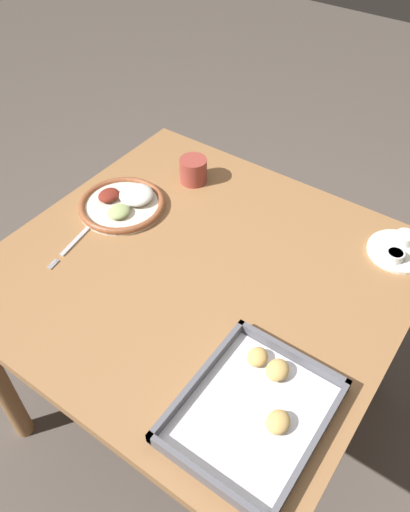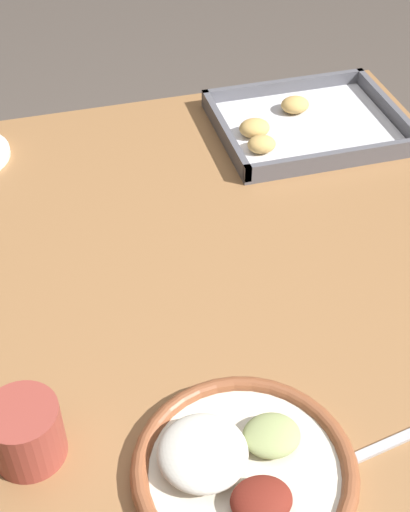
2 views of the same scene
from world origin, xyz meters
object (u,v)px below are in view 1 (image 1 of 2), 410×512
Objects in this scene: fork at (77,239)px; baking_tray at (256,408)px; saucer_plate at (399,249)px; dinner_plate at (123,203)px; drinking_cup at (193,170)px.

fork is 0.65× the size of baking_tray.
saucer_plate reaches higher than fork.
fork is 0.86m from saucer_plate.
baking_tray is (0.15, 0.66, 0.01)m from fork.
saucer_plate is (-0.28, 0.72, -0.00)m from dinner_plate.
dinner_plate is 0.73m from baking_tray.
saucer_plate is (-0.46, 0.73, 0.01)m from fork.
fork is 0.67m from baking_tray.
drinking_cup is at bearing -84.39° from saucer_plate.
baking_tray is at bearing -6.88° from saucer_plate.
baking_tray reaches higher than fork.
dinner_plate is 1.15× the size of fork.
dinner_plate is 1.55× the size of saucer_plate.
saucer_plate is 1.95× the size of drinking_cup.
baking_tray is (0.61, -0.07, 0.00)m from saucer_plate.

